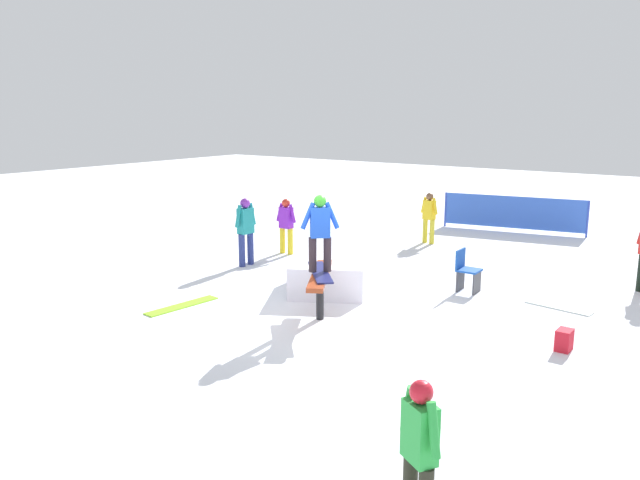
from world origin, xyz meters
name	(u,v)px	position (x,y,z in m)	size (l,w,h in m)	color
ground_plane	(320,319)	(0.00, 0.00, 0.00)	(60.00, 60.00, 0.00)	white
rail_feature	(320,281)	(0.00, 0.00, 0.71)	(1.86, 1.24, 0.86)	black
snow_kicker_ramp	(328,275)	(-1.61, -0.93, 0.33)	(1.80, 1.50, 0.67)	white
main_rider_on_rail	(320,235)	(0.00, 0.00, 1.55)	(1.29, 1.22, 1.40)	navy
bystander_green	(419,448)	(4.20, 4.06, 0.82)	(0.37, 0.55, 1.45)	#2A2A1E
bystander_yellow	(429,215)	(-7.08, -1.28, 0.81)	(0.28, 0.60, 1.43)	gold
bystander_teal	(246,228)	(-2.18, -3.75, 0.92)	(0.68, 0.25, 1.64)	navy
bystander_purple	(286,223)	(-3.74, -3.75, 0.81)	(0.22, 0.64, 1.45)	yellow
loose_snowboard_white	(559,307)	(-3.17, 3.34, 0.01)	(1.24, 0.28, 0.02)	white
loose_snowboard_lime	(182,306)	(0.94, -2.59, 0.01)	(1.55, 0.28, 0.02)	#98E22A
folding_chair	(467,272)	(-3.19, 1.46, 0.41)	(0.44, 0.44, 0.88)	#3F3F44
backpack_on_snow	(564,340)	(-1.01, 3.99, 0.17)	(0.30, 0.22, 0.34)	red
safety_fence	(513,212)	(-10.16, 0.08, 0.60)	(0.81, 4.23, 1.10)	blue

